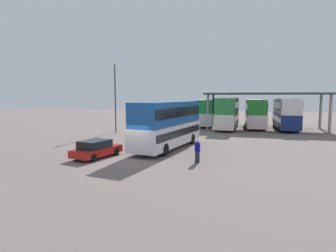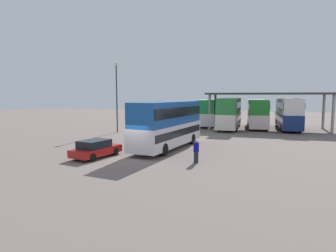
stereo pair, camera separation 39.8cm
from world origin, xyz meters
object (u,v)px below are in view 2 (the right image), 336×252
(double_decker_near_canopy, at_px, (206,111))
(pedestrian_waiting, at_px, (196,151))
(double_decker_mid_row, at_px, (230,112))
(double_decker_far_right, at_px, (257,112))
(double_decker_main, at_px, (168,123))
(parked_hatchback, at_px, (96,149))
(lamppost_tall, at_px, (117,89))
(double_decker_end_of_row, at_px, (288,112))

(double_decker_near_canopy, bearing_deg, pedestrian_waiting, 179.17)
(double_decker_mid_row, xyz_separation_m, double_decker_far_right, (3.73, 2.82, -0.15))
(double_decker_main, relative_size, parked_hatchback, 2.38)
(parked_hatchback, bearing_deg, double_decker_near_canopy, 3.63)
(parked_hatchback, xyz_separation_m, double_decker_mid_row, (7.77, 22.44, 1.71))
(double_decker_main, xyz_separation_m, lamppost_tall, (-9.55, 8.66, 3.21))
(pedestrian_waiting, bearing_deg, double_decker_mid_row, 16.78)
(double_decker_mid_row, bearing_deg, pedestrian_waiting, 179.88)
(double_decker_main, distance_m, double_decker_far_right, 21.29)
(double_decker_near_canopy, xyz_separation_m, double_decker_far_right, (7.69, -0.46, 0.01))
(double_decker_main, xyz_separation_m, double_decker_mid_row, (3.68, 17.14, 0.10))
(double_decker_far_right, xyz_separation_m, double_decker_end_of_row, (4.11, -1.16, 0.12))
(double_decker_far_right, bearing_deg, lamppost_tall, 120.35)
(double_decker_near_canopy, bearing_deg, double_decker_end_of_row, -107.37)
(double_decker_far_right, xyz_separation_m, lamppost_tall, (-16.96, -11.30, 3.25))
(double_decker_end_of_row, bearing_deg, double_decker_mid_row, 99.75)
(double_decker_near_canopy, relative_size, double_decker_far_right, 0.92)
(double_decker_main, height_order, double_decker_near_canopy, double_decker_main)
(double_decker_far_right, bearing_deg, double_decker_main, 156.32)
(lamppost_tall, distance_m, pedestrian_waiting, 19.32)
(parked_hatchback, bearing_deg, double_decker_mid_row, -7.05)
(double_decker_mid_row, relative_size, double_decker_far_right, 0.93)
(double_decker_end_of_row, xyz_separation_m, lamppost_tall, (-21.06, -10.13, 3.13))
(double_decker_mid_row, bearing_deg, lamppost_tall, 122.86)
(parked_hatchback, bearing_deg, double_decker_end_of_row, -20.88)
(lamppost_tall, bearing_deg, double_decker_far_right, 33.67)
(double_decker_mid_row, height_order, lamppost_tall, lamppost_tall)
(double_decker_main, bearing_deg, double_decker_end_of_row, -23.56)
(double_decker_near_canopy, xyz_separation_m, lamppost_tall, (-9.26, -11.76, 3.26))
(parked_hatchback, distance_m, double_decker_end_of_row, 28.76)
(parked_hatchback, relative_size, double_decker_mid_row, 0.41)
(double_decker_main, bearing_deg, parked_hatchback, 150.24)
(double_decker_mid_row, relative_size, lamppost_tall, 1.19)
(pedestrian_waiting, bearing_deg, double_decker_far_right, 8.25)
(double_decker_mid_row, distance_m, pedestrian_waiting, 21.94)
(double_decker_near_canopy, bearing_deg, lamppost_tall, 132.25)
(double_decker_end_of_row, bearing_deg, pedestrian_waiting, 159.17)
(parked_hatchback, xyz_separation_m, double_decker_far_right, (11.50, 25.26, 1.56))
(parked_hatchback, xyz_separation_m, pedestrian_waiting, (7.65, 0.56, 0.14))
(double_decker_main, height_order, double_decker_far_right, double_decker_main)
(parked_hatchback, bearing_deg, lamppost_tall, 33.40)
(pedestrian_waiting, bearing_deg, double_decker_end_of_row, -1.58)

